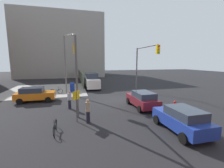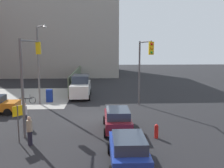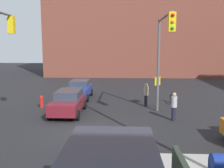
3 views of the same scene
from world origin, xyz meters
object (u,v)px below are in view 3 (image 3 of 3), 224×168
at_px(fire_hydrant, 42,101).
at_px(pedestrian_waiting, 174,106).
at_px(hatchback_blue, 80,89).
at_px(hatchback_maroon, 69,102).
at_px(pedestrian_crossing, 146,94).
at_px(bicycle_at_crosswalk, 172,100).
at_px(traffic_signal_nw_corner, 163,47).

height_order(fire_hydrant, pedestrian_waiting, pedestrian_waiting).
xyz_separation_m(hatchback_blue, hatchback_maroon, (5.37, 0.18, 0.00)).
bearing_deg(pedestrian_waiting, fire_hydrant, -64.83).
distance_m(pedestrian_crossing, bicycle_at_crosswalk, 2.49).
distance_m(traffic_signal_nw_corner, pedestrian_waiting, 3.78).
distance_m(fire_hydrant, bicycle_at_crosswalk, 10.36).
height_order(fire_hydrant, bicycle_at_crosswalk, bicycle_at_crosswalk).
relative_size(hatchback_maroon, pedestrian_waiting, 2.39).
bearing_deg(bicycle_at_crosswalk, fire_hydrant, -79.97).
bearing_deg(hatchback_blue, fire_hydrant, -31.60).
bearing_deg(bicycle_at_crosswalk, hatchback_blue, -103.46).
xyz_separation_m(hatchback_maroon, bicycle_at_crosswalk, (-3.47, 7.74, -0.50)).
relative_size(hatchback_maroon, bicycle_at_crosswalk, 2.44).
bearing_deg(traffic_signal_nw_corner, fire_hydrant, -105.33).
bearing_deg(hatchback_blue, traffic_signal_nw_corner, 46.55).
bearing_deg(fire_hydrant, bicycle_at_crosswalk, 100.03).
height_order(fire_hydrant, hatchback_blue, hatchback_blue).
distance_m(fire_hydrant, hatchback_maroon, 2.99).
xyz_separation_m(traffic_signal_nw_corner, pedestrian_waiting, (0.61, 0.70, -3.67)).
bearing_deg(pedestrian_crossing, fire_hydrant, -29.54).
distance_m(fire_hydrant, pedestrian_crossing, 8.05).
height_order(pedestrian_waiting, bicycle_at_crosswalk, pedestrian_waiting).
bearing_deg(traffic_signal_nw_corner, pedestrian_waiting, 48.73).
bearing_deg(hatchback_blue, pedestrian_crossing, 63.14).
xyz_separation_m(pedestrian_crossing, pedestrian_waiting, (3.80, 1.40, -0.01)).
bearing_deg(hatchback_blue, hatchback_maroon, 1.93).
relative_size(hatchback_maroon, pedestrian_crossing, 2.37).
relative_size(fire_hydrant, pedestrian_crossing, 0.52).
bearing_deg(pedestrian_waiting, pedestrian_crossing, -116.91).
height_order(traffic_signal_nw_corner, fire_hydrant, traffic_signal_nw_corner).
relative_size(hatchback_blue, pedestrian_waiting, 2.28).
xyz_separation_m(pedestrian_waiting, bicycle_at_crosswalk, (-4.80, 0.80, -0.59)).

